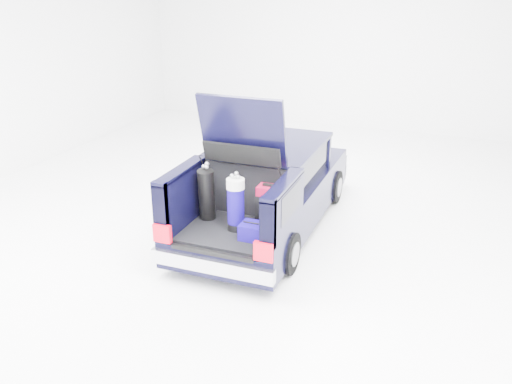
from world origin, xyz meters
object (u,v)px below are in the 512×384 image
at_px(car, 269,187).
at_px(blue_golf_bag, 236,204).
at_px(blue_duffel, 257,232).
at_px(black_golf_bag, 207,194).
at_px(red_suitcase, 271,206).

distance_m(car, blue_golf_bag, 1.57).
height_order(car, blue_duffel, car).
bearing_deg(blue_duffel, blue_golf_bag, 153.73).
height_order(black_golf_bag, blue_duffel, black_golf_bag).
distance_m(car, red_suitcase, 1.36).
relative_size(black_golf_bag, blue_duffel, 1.89).
bearing_deg(car, black_golf_bag, -109.44).
bearing_deg(blue_golf_bag, red_suitcase, 49.93).
relative_size(car, blue_golf_bag, 5.34).
bearing_deg(red_suitcase, black_golf_bag, -173.46).
distance_m(black_golf_bag, blue_golf_bag, 0.56).
relative_size(car, blue_duffel, 9.95).
distance_m(blue_golf_bag, blue_duffel, 0.52).
xyz_separation_m(black_golf_bag, blue_duffel, (0.93, -0.36, -0.28)).
bearing_deg(blue_golf_bag, black_golf_bag, 178.33).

